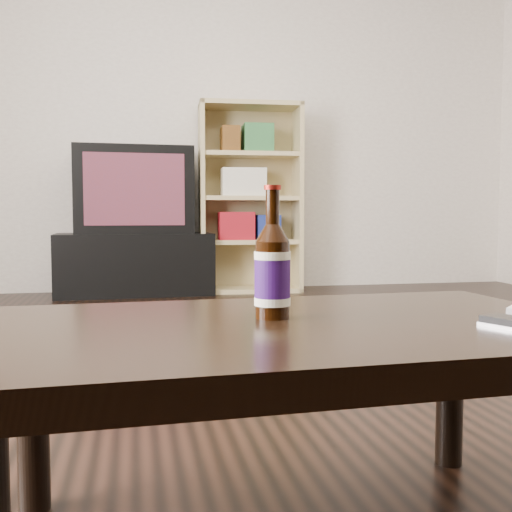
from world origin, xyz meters
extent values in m
cube|color=black|center=(0.00, 0.00, -0.01)|extent=(5.00, 6.00, 0.01)
cube|color=beige|center=(0.00, 3.01, 1.35)|extent=(5.00, 0.02, 2.70)
cube|color=black|center=(-0.59, 2.81, 0.22)|extent=(1.13, 0.59, 0.45)
cube|color=black|center=(-0.59, 2.81, 0.76)|extent=(0.84, 0.54, 0.62)
cube|color=#AF2500|center=(-0.58, 2.55, 0.76)|extent=(0.68, 0.03, 0.50)
cube|color=tan|center=(-0.09, 2.80, 0.70)|extent=(0.05, 0.35, 1.41)
cube|color=tan|center=(0.63, 2.76, 0.70)|extent=(0.05, 0.35, 1.41)
cube|color=tan|center=(0.27, 2.78, 1.39)|extent=(0.78, 0.39, 0.03)
cube|color=tan|center=(0.27, 2.78, 0.02)|extent=(0.78, 0.39, 0.03)
cube|color=tan|center=(0.28, 2.93, 0.70)|extent=(0.76, 0.07, 1.41)
cube|color=tan|center=(0.27, 2.78, 0.38)|extent=(0.71, 0.35, 0.03)
cube|color=tan|center=(0.27, 2.78, 0.70)|extent=(0.71, 0.35, 0.03)
cube|color=tan|center=(0.27, 2.78, 1.03)|extent=(0.71, 0.35, 0.03)
cube|color=maroon|center=(0.16, 2.76, 0.50)|extent=(0.27, 0.23, 0.21)
cube|color=navy|center=(0.40, 2.75, 0.49)|extent=(0.18, 0.23, 0.18)
cube|color=silver|center=(0.21, 2.76, 0.82)|extent=(0.34, 0.23, 0.21)
cube|color=#316D39|center=(0.32, 2.75, 1.15)|extent=(0.23, 0.23, 0.21)
cube|color=brown|center=(0.12, 2.76, 1.14)|extent=(0.14, 0.22, 0.18)
cube|color=black|center=(-0.32, -0.67, 0.37)|extent=(1.09, 0.66, 0.05)
cylinder|color=black|center=(-0.79, -0.45, 0.17)|extent=(0.06, 0.06, 0.34)
cylinder|color=black|center=(0.13, -0.41, 0.17)|extent=(0.06, 0.06, 0.34)
cylinder|color=black|center=(-0.34, -0.62, 0.47)|extent=(0.08, 0.08, 0.14)
cylinder|color=#2E0E52|center=(-0.34, -0.62, 0.47)|extent=(0.08, 0.08, 0.09)
cylinder|color=white|center=(-0.34, -0.62, 0.51)|extent=(0.08, 0.08, 0.01)
cylinder|color=white|center=(-0.34, -0.62, 0.43)|extent=(0.08, 0.08, 0.01)
cone|color=black|center=(-0.34, -0.62, 0.55)|extent=(0.08, 0.08, 0.03)
cylinder|color=black|center=(-0.34, -0.62, 0.60)|extent=(0.03, 0.03, 0.06)
cylinder|color=maroon|center=(-0.34, -0.62, 0.63)|extent=(0.04, 0.04, 0.01)
camera|label=1|loc=(-0.58, -1.66, 0.58)|focal=42.00mm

